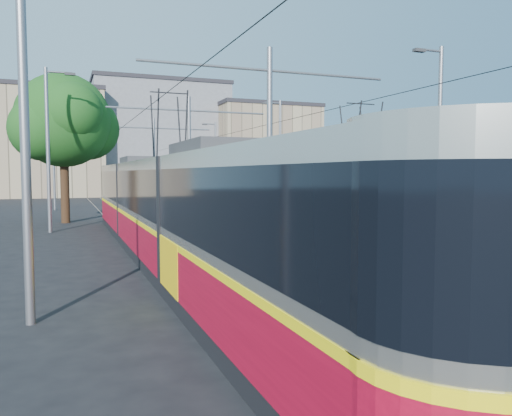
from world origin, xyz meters
name	(u,v)px	position (x,y,z in m)	size (l,w,h in m)	color
ground	(416,312)	(0.00, 0.00, 0.00)	(160.00, 160.00, 0.00)	black
platform	(204,226)	(0.00, 17.00, 0.15)	(4.00, 50.00, 0.30)	gray
tactile_strip_left	(176,224)	(-1.45, 17.00, 0.30)	(0.70, 50.00, 0.01)	gray
tactile_strip_right	(230,222)	(1.45, 17.00, 0.30)	(0.70, 50.00, 0.01)	gray
rails	(204,228)	(0.00, 17.00, 0.02)	(8.71, 70.00, 0.03)	gray
track_arrow	(341,401)	(-3.60, -3.00, 0.01)	(1.20, 5.00, 0.01)	silver
tram_left	(170,210)	(-3.60, 7.85, 1.71)	(2.43, 28.19, 5.50)	black
tram_right	(359,201)	(3.60, 7.78, 1.86)	(2.43, 31.62, 5.50)	black
catenary	(219,139)	(0.00, 14.15, 4.52)	(9.20, 70.00, 7.00)	gray
street_lamps	(185,152)	(0.00, 21.00, 4.18)	(15.18, 38.22, 8.00)	gray
shelter	(228,204)	(-0.02, 12.78, 1.53)	(0.69, 1.08, 2.34)	black
tree	(70,123)	(-6.41, 23.03, 5.86)	(5.96, 5.51, 8.66)	#382314
building_left	(35,143)	(-10.00, 60.00, 6.68)	(16.32, 12.24, 13.33)	tan
building_centre	(158,139)	(6.00, 64.00, 7.78)	(18.36, 14.28, 15.54)	gray
building_right	(264,150)	(20.00, 58.00, 6.28)	(14.28, 10.20, 12.53)	tan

